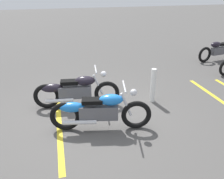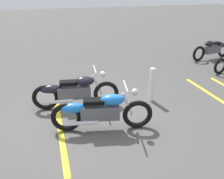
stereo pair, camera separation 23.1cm
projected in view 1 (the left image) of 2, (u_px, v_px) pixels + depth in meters
ground_plane at (90, 116)px, 5.90m from camera, size 60.00×60.00×0.00m
motorcycle_bright_foreground at (98, 111)px, 5.21m from camera, size 2.19×0.75×1.04m
motorcycle_dark_foreground at (75, 90)px, 6.20m from camera, size 2.22×0.65×1.04m
motorcycle_row_far_right at (220, 50)px, 10.16m from camera, size 2.14×0.47×0.81m
bollard_post at (153, 85)px, 6.49m from camera, size 0.14×0.14×0.94m
parking_stripe_near at (59, 127)px, 5.45m from camera, size 0.30×3.20×0.01m
parking_stripe_mid at (221, 101)px, 6.67m from camera, size 0.30×3.20×0.01m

